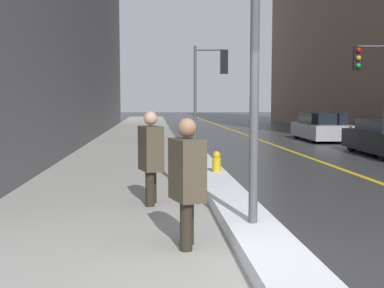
# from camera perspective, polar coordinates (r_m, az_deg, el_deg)

# --- Properties ---
(ground_plane) EXTENTS (160.00, 160.00, 0.00)m
(ground_plane) POSITION_cam_1_polar(r_m,az_deg,el_deg) (5.33, 8.03, -15.14)
(ground_plane) COLOR #38383A
(sidewalk_slab) EXTENTS (4.00, 80.00, 0.01)m
(sidewalk_slab) POSITION_cam_1_polar(r_m,az_deg,el_deg) (19.98, -7.11, -0.26)
(sidewalk_slab) COLOR #9E9B93
(sidewalk_slab) RESTS_ON ground
(road_centre_stripe) EXTENTS (0.16, 80.00, 0.00)m
(road_centre_stripe) POSITION_cam_1_polar(r_m,az_deg,el_deg) (20.61, 9.79, -0.15)
(road_centre_stripe) COLOR gold
(road_centre_stripe) RESTS_ON ground
(snow_bank_curb) EXTENTS (0.72, 14.99, 0.22)m
(snow_bank_curb) POSITION_cam_1_polar(r_m,az_deg,el_deg) (11.34, 2.20, -3.72)
(snow_bank_curb) COLOR white
(snow_bank_curb) RESTS_ON ground
(traffic_light_near) EXTENTS (1.31, 0.33, 3.94)m
(traffic_light_near) POSITION_cam_1_polar(r_m,az_deg,el_deg) (18.50, 2.47, 8.18)
(traffic_light_near) COLOR #515156
(traffic_light_near) RESTS_ON ground
(traffic_light_far) EXTENTS (1.31, 0.33, 4.08)m
(traffic_light_far) POSITION_cam_1_polar(r_m,az_deg,el_deg) (19.66, 20.23, 7.98)
(traffic_light_far) COLOR #515156
(traffic_light_far) RESTS_ON ground
(pedestrian_trailing) EXTENTS (0.46, 0.77, 1.63)m
(pedestrian_trailing) POSITION_cam_1_polar(r_m,az_deg,el_deg) (5.98, -0.64, -3.91)
(pedestrian_trailing) COLOR #2A241B
(pedestrian_trailing) RESTS_ON ground
(pedestrian_with_shoulder_bag) EXTENTS (0.47, 0.78, 1.67)m
(pedestrian_with_shoulder_bag) POSITION_cam_1_polar(r_m,az_deg,el_deg) (8.50, -4.93, -1.14)
(pedestrian_with_shoulder_bag) COLOR #2A241B
(pedestrian_with_shoulder_bag) RESTS_ON ground
(parked_car_silver) EXTENTS (1.99, 4.47, 1.32)m
(parked_car_silver) POSITION_cam_1_polar(r_m,az_deg,el_deg) (23.62, 15.08, 1.90)
(parked_car_silver) COLOR #B2B2B7
(parked_car_silver) RESTS_ON ground
(fire_hydrant) EXTENTS (0.20, 0.20, 0.70)m
(fire_hydrant) POSITION_cam_1_polar(r_m,az_deg,el_deg) (11.13, 2.93, -2.66)
(fire_hydrant) COLOR gold
(fire_hydrant) RESTS_ON ground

